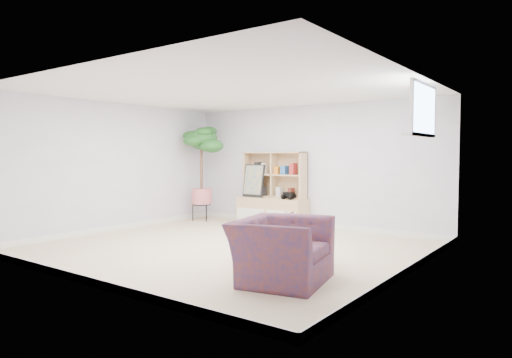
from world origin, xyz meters
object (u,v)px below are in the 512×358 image
Objects in this scene: coffee_table at (280,248)px; floor_tree at (202,174)px; armchair at (282,246)px; storage_unit at (272,189)px.

coffee_table is 4.22m from floor_tree.
coffee_table is at bearing -32.77° from floor_tree.
floor_tree is 1.88× the size of armchair.
armchair is at bearing -76.75° from coffee_table.
coffee_table is (1.93, -2.64, -0.54)m from storage_unit.
storage_unit is 1.63m from floor_tree.
floor_tree is at bearing 41.14° from armchair.
coffee_table is 0.49× the size of floor_tree.
storage_unit is 0.73× the size of floor_tree.
floor_tree is at bearing -165.56° from storage_unit.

